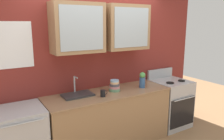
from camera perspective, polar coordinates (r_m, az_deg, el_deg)
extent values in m
cube|color=maroon|center=(3.78, -3.84, 2.01)|extent=(4.22, 0.10, 2.68)
cube|color=#93704C|center=(3.35, -8.86, 10.63)|extent=(0.77, 0.34, 0.74)
cube|color=#9EADB7|center=(3.19, -7.63, 10.60)|extent=(0.66, 0.01, 0.62)
cube|color=#93704C|center=(3.76, 3.56, 10.89)|extent=(0.77, 0.34, 0.74)
cube|color=#9EADB7|center=(3.62, 5.16, 10.82)|extent=(0.66, 0.01, 0.62)
cube|color=white|center=(3.29, -24.82, 5.79)|extent=(0.59, 0.01, 0.63)
cube|color=#93704C|center=(3.73, -0.82, -12.62)|extent=(2.04, 0.65, 0.88)
cube|color=#8C6B4C|center=(3.56, -0.84, -5.97)|extent=(2.07, 0.68, 0.03)
cube|color=#ADAFB5|center=(4.53, 14.64, -8.26)|extent=(0.67, 0.65, 0.91)
cube|color=black|center=(4.35, 17.75, -10.34)|extent=(0.61, 0.01, 0.54)
cylinder|color=#ADAFB5|center=(4.24, 18.28, -7.05)|extent=(0.53, 0.02, 0.02)
cube|color=#ADAFB5|center=(4.59, 12.29, -0.81)|extent=(0.63, 0.04, 0.18)
cylinder|color=black|center=(4.21, 14.73, -3.21)|extent=(0.14, 0.14, 0.02)
cylinder|color=black|center=(4.43, 17.45, -2.63)|extent=(0.13, 0.13, 0.02)
cube|color=#2D2D30|center=(3.43, -8.83, -6.36)|extent=(0.46, 0.29, 0.03)
cylinder|color=#ADAFB5|center=(3.49, -9.62, -3.65)|extent=(0.02, 0.02, 0.25)
cylinder|color=#ADAFB5|center=(3.40, -9.31, -1.85)|extent=(0.02, 0.12, 0.02)
cylinder|color=#669972|center=(3.63, 0.66, -5.02)|extent=(0.18, 0.18, 0.05)
cylinder|color=#D87F84|center=(3.62, 0.66, -4.49)|extent=(0.17, 0.17, 0.05)
cylinder|color=#4C4C54|center=(3.61, 0.66, -3.90)|extent=(0.16, 0.16, 0.05)
cylinder|color=#E0AD7F|center=(3.60, 0.66, -3.33)|extent=(0.15, 0.15, 0.05)
cylinder|color=#8CB7E0|center=(3.59, 0.66, -2.85)|extent=(0.14, 0.14, 0.04)
cylinder|color=#33598C|center=(3.83, 7.79, -3.20)|extent=(0.10, 0.10, 0.18)
sphere|color=#4C994C|center=(3.80, 7.84, -1.31)|extent=(0.10, 0.10, 0.10)
cylinder|color=black|center=(3.35, -2.36, -6.02)|extent=(0.08, 0.08, 0.10)
torus|color=black|center=(3.37, -1.69, -5.81)|extent=(0.06, 0.01, 0.06)
cylinder|color=#ADAFB5|center=(2.85, -21.88, -12.67)|extent=(0.47, 0.02, 0.02)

